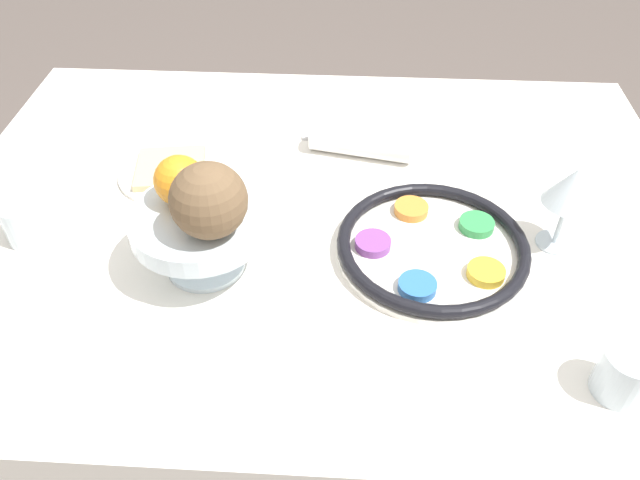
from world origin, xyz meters
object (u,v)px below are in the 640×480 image
(orange_fruit, at_px, (180,181))
(cup_mid, at_px, (626,373))
(napkin_roll, at_px, (361,143))
(cup_near, at_px, (26,221))
(wine_glass, at_px, (572,188))
(fruit_stand, at_px, (200,226))
(coconut, at_px, (209,200))
(seder_plate, at_px, (432,247))
(bread_plate, at_px, (171,171))

(orange_fruit, height_order, cup_mid, orange_fruit)
(napkin_roll, height_order, cup_near, cup_near)
(wine_glass, distance_m, orange_fruit, 0.56)
(fruit_stand, height_order, coconut, coconut)
(fruit_stand, xyz_separation_m, coconut, (-0.03, 0.03, 0.08))
(wine_glass, distance_m, cup_mid, 0.28)
(wine_glass, height_order, coconut, coconut)
(coconut, relative_size, cup_mid, 1.50)
(seder_plate, distance_m, wine_glass, 0.22)
(wine_glass, height_order, orange_fruit, orange_fruit)
(orange_fruit, bearing_deg, napkin_roll, -132.33)
(seder_plate, bearing_deg, orange_fruit, 2.80)
(seder_plate, distance_m, napkin_roll, 0.28)
(orange_fruit, xyz_separation_m, napkin_roll, (-0.25, -0.28, -0.11))
(wine_glass, bearing_deg, napkin_roll, -36.72)
(wine_glass, height_order, napkin_roll, wine_glass)
(seder_plate, bearing_deg, cup_mid, 132.28)
(bread_plate, bearing_deg, napkin_roll, -166.26)
(seder_plate, height_order, cup_mid, cup_mid)
(seder_plate, bearing_deg, fruit_stand, 7.42)
(bread_plate, xyz_separation_m, cup_near, (0.18, 0.18, 0.03))
(bread_plate, relative_size, cup_near, 2.67)
(fruit_stand, height_order, orange_fruit, orange_fruit)
(coconut, xyz_separation_m, napkin_roll, (-0.20, -0.34, -0.13))
(fruit_stand, distance_m, cup_mid, 0.59)
(wine_glass, distance_m, bread_plate, 0.66)
(bread_plate, height_order, cup_near, cup_near)
(coconut, relative_size, cup_near, 1.50)
(coconut, bearing_deg, cup_near, -14.15)
(wine_glass, height_order, bread_plate, wine_glass)
(cup_mid, bearing_deg, coconut, -16.48)
(seder_plate, distance_m, cup_near, 0.63)
(cup_near, bearing_deg, coconut, 165.85)
(cup_mid, bearing_deg, bread_plate, -32.11)
(wine_glass, bearing_deg, orange_fruit, 5.40)
(seder_plate, xyz_separation_m, orange_fruit, (0.37, 0.02, 0.12))
(fruit_stand, xyz_separation_m, orange_fruit, (0.03, -0.03, 0.06))
(bread_plate, bearing_deg, wine_glass, 167.23)
(seder_plate, height_order, fruit_stand, fruit_stand)
(seder_plate, bearing_deg, bread_plate, -21.94)
(fruit_stand, bearing_deg, seder_plate, -172.58)
(cup_near, bearing_deg, orange_fruit, 175.90)
(seder_plate, relative_size, fruit_stand, 1.47)
(coconut, bearing_deg, cup_mid, 163.52)
(cup_mid, bearing_deg, wine_glass, -85.87)
(wine_glass, bearing_deg, cup_near, 2.38)
(wine_glass, xyz_separation_m, cup_mid, (-0.02, 0.27, -0.07))
(wine_glass, bearing_deg, cup_mid, 94.13)
(napkin_roll, distance_m, cup_near, 0.58)
(wine_glass, bearing_deg, seder_plate, 10.26)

